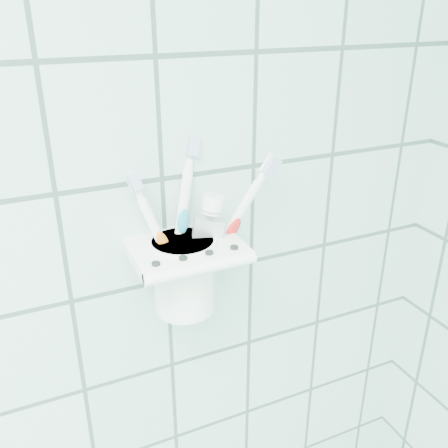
% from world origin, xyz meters
% --- Properties ---
extents(holder_bracket, '(0.14, 0.11, 0.04)m').
position_xyz_m(holder_bracket, '(0.66, 1.15, 1.32)').
color(holder_bracket, white).
rests_on(holder_bracket, wall_back).
extents(cup, '(0.09, 0.09, 0.10)m').
position_xyz_m(cup, '(0.66, 1.16, 1.28)').
color(cup, white).
rests_on(cup, holder_bracket).
extents(toothbrush_pink, '(0.06, 0.05, 0.19)m').
position_xyz_m(toothbrush_pink, '(0.66, 1.14, 1.33)').
color(toothbrush_pink, white).
rests_on(toothbrush_pink, cup).
extents(toothbrush_blue, '(0.06, 0.06, 0.22)m').
position_xyz_m(toothbrush_blue, '(0.64, 1.16, 1.35)').
color(toothbrush_blue, white).
rests_on(toothbrush_blue, cup).
extents(toothbrush_orange, '(0.12, 0.02, 0.21)m').
position_xyz_m(toothbrush_orange, '(0.67, 1.16, 1.35)').
color(toothbrush_orange, white).
rests_on(toothbrush_orange, cup).
extents(toothpaste_tube, '(0.06, 0.04, 0.15)m').
position_xyz_m(toothpaste_tube, '(0.67, 1.16, 1.32)').
color(toothpaste_tube, silver).
rests_on(toothpaste_tube, cup).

